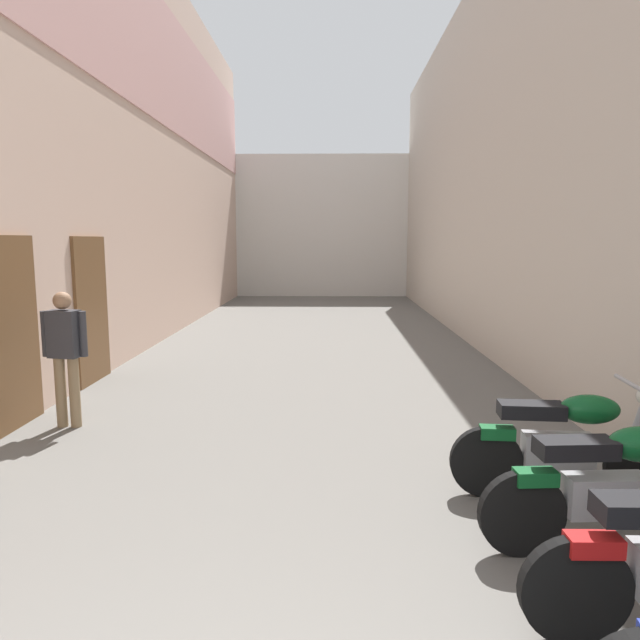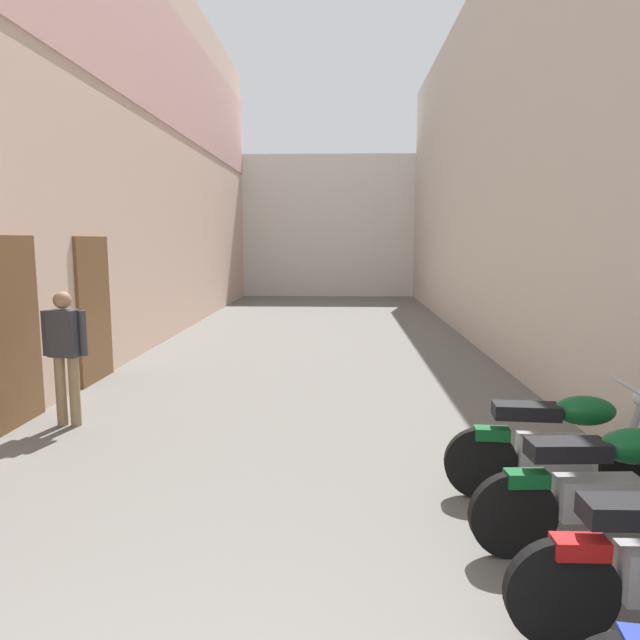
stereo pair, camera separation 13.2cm
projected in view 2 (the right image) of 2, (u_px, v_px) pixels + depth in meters
ground_plane at (310, 369)px, 9.69m from camera, size 37.41×37.41×0.00m
building_left at (137, 136)px, 11.18m from camera, size 0.45×21.41×8.22m
building_right at (496, 157)px, 11.03m from camera, size 0.45×21.41×7.44m
building_far_end at (329, 227)px, 22.89m from camera, size 9.52×2.00×5.35m
motorcycle_third at (608, 486)px, 3.90m from camera, size 1.85×0.58×1.04m
motorcycle_fourth at (561, 443)px, 4.72m from camera, size 1.85×0.58×1.04m
pedestrian_further_down at (65, 348)px, 6.63m from camera, size 0.52×0.26×1.57m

